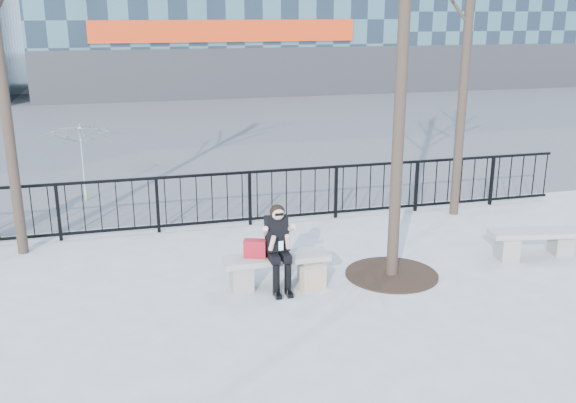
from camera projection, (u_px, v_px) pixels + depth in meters
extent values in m
plane|color=#999994|center=(276.00, 285.00, 10.02)|extent=(120.00, 120.00, 0.00)
cube|color=#474747|center=(180.00, 125.00, 23.92)|extent=(60.00, 23.00, 0.01)
cube|color=black|center=(239.00, 173.00, 12.49)|extent=(14.00, 0.05, 0.05)
cube|color=black|center=(240.00, 220.00, 12.77)|extent=(14.00, 0.05, 0.05)
cube|color=#2D2D30|center=(227.00, 74.00, 30.76)|extent=(18.00, 0.08, 2.40)
cube|color=red|center=(227.00, 31.00, 30.13)|extent=(12.60, 0.12, 1.00)
cube|color=#2D2D30|center=(536.00, 66.00, 34.93)|extent=(16.00, 0.08, 2.40)
cylinder|color=black|center=(403.00, 37.00, 9.32)|extent=(0.18, 0.18, 7.50)
cylinder|color=black|center=(0.00, 66.00, 10.43)|extent=(0.18, 0.18, 6.50)
cylinder|color=black|center=(467.00, 43.00, 12.54)|extent=(0.18, 0.18, 7.00)
cylinder|color=black|center=(391.00, 274.00, 10.39)|extent=(1.50, 1.50, 0.02)
cube|color=slate|center=(242.00, 277.00, 9.83)|extent=(0.32, 0.38, 0.40)
cube|color=slate|center=(310.00, 269.00, 10.10)|extent=(0.32, 0.38, 0.40)
cube|color=gray|center=(276.00, 258.00, 9.89)|extent=(1.65, 0.46, 0.09)
cube|color=slate|center=(507.00, 249.00, 11.00)|extent=(0.31, 0.37, 0.39)
cube|color=slate|center=(561.00, 243.00, 11.26)|extent=(0.31, 0.37, 0.39)
cube|color=gray|center=(536.00, 233.00, 11.06)|extent=(1.60, 0.45, 0.09)
cube|color=maroon|center=(255.00, 249.00, 9.78)|extent=(0.37, 0.26, 0.28)
cube|color=beige|center=(313.00, 278.00, 9.79)|extent=(0.42, 0.25, 0.38)
imported|color=yellow|center=(82.00, 163.00, 14.13)|extent=(2.49, 2.51, 1.77)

